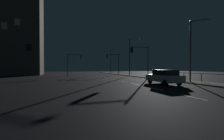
{
  "coord_description": "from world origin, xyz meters",
  "views": [
    {
      "loc": [
        -7.52,
        -2.59,
        1.79
      ],
      "look_at": [
        1.99,
        27.58,
        1.34
      ],
      "focal_mm": 25.53,
      "sensor_mm": 36.0,
      "label": 1
    }
  ],
  "objects_px": {
    "traffic_light_mid_right": "(141,55)",
    "building_distant": "(3,18)",
    "street_lamp_median": "(194,44)",
    "traffic_light_far_right": "(113,60)",
    "traffic_light_far_center": "(74,60)",
    "street_lamp_far_end": "(131,53)",
    "car": "(164,77)",
    "street_lamp_across_street": "(111,59)"
  },
  "relations": [
    {
      "from": "traffic_light_far_right",
      "to": "traffic_light_mid_right",
      "type": "relative_size",
      "value": 0.99
    },
    {
      "from": "car",
      "to": "traffic_light_mid_right",
      "type": "xyz_separation_m",
      "value": [
        2.38,
        9.85,
        3.08
      ]
    },
    {
      "from": "street_lamp_far_end",
      "to": "building_distant",
      "type": "bearing_deg",
      "value": 155.47
    },
    {
      "from": "traffic_light_far_right",
      "to": "traffic_light_far_center",
      "type": "xyz_separation_m",
      "value": [
        -10.12,
        -3.42,
        -0.43
      ]
    },
    {
      "from": "traffic_light_far_center",
      "to": "street_lamp_median",
      "type": "bearing_deg",
      "value": -59.7
    },
    {
      "from": "street_lamp_median",
      "to": "street_lamp_far_end",
      "type": "bearing_deg",
      "value": 91.64
    },
    {
      "from": "street_lamp_across_street",
      "to": "traffic_light_mid_right",
      "type": "bearing_deg",
      "value": -94.42
    },
    {
      "from": "street_lamp_median",
      "to": "street_lamp_far_end",
      "type": "relative_size",
      "value": 0.91
    },
    {
      "from": "traffic_light_far_right",
      "to": "street_lamp_median",
      "type": "relative_size",
      "value": 0.73
    },
    {
      "from": "car",
      "to": "traffic_light_far_right",
      "type": "relative_size",
      "value": 0.83
    },
    {
      "from": "traffic_light_far_right",
      "to": "street_lamp_across_street",
      "type": "distance_m",
      "value": 8.16
    },
    {
      "from": "street_lamp_median",
      "to": "street_lamp_across_street",
      "type": "bearing_deg",
      "value": 90.34
    },
    {
      "from": "traffic_light_far_center",
      "to": "traffic_light_mid_right",
      "type": "relative_size",
      "value": 0.91
    },
    {
      "from": "street_lamp_across_street",
      "to": "traffic_light_far_center",
      "type": "bearing_deg",
      "value": -136.5
    },
    {
      "from": "traffic_light_far_right",
      "to": "traffic_light_far_center",
      "type": "relative_size",
      "value": 1.08
    },
    {
      "from": "traffic_light_far_center",
      "to": "street_lamp_median",
      "type": "relative_size",
      "value": 0.68
    },
    {
      "from": "car",
      "to": "building_distant",
      "type": "relative_size",
      "value": 0.16
    },
    {
      "from": "street_lamp_median",
      "to": "traffic_light_mid_right",
      "type": "bearing_deg",
      "value": 101.62
    },
    {
      "from": "traffic_light_far_right",
      "to": "building_distant",
      "type": "bearing_deg",
      "value": 169.25
    },
    {
      "from": "street_lamp_across_street",
      "to": "traffic_light_far_right",
      "type": "bearing_deg",
      "value": -103.04
    },
    {
      "from": "car",
      "to": "street_lamp_median",
      "type": "distance_m",
      "value": 5.7
    },
    {
      "from": "traffic_light_far_center",
      "to": "traffic_light_mid_right",
      "type": "height_order",
      "value": "traffic_light_mid_right"
    },
    {
      "from": "traffic_light_mid_right",
      "to": "street_lamp_across_street",
      "type": "relative_size",
      "value": 0.74
    },
    {
      "from": "traffic_light_mid_right",
      "to": "car",
      "type": "bearing_deg",
      "value": -103.61
    },
    {
      "from": "traffic_light_far_right",
      "to": "street_lamp_median",
      "type": "xyz_separation_m",
      "value": [
        2.02,
        -24.19,
        0.66
      ]
    },
    {
      "from": "car",
      "to": "traffic_light_far_center",
      "type": "height_order",
      "value": "traffic_light_far_center"
    },
    {
      "from": "traffic_light_far_right",
      "to": "traffic_light_far_center",
      "type": "distance_m",
      "value": 10.69
    },
    {
      "from": "traffic_light_mid_right",
      "to": "street_lamp_median",
      "type": "bearing_deg",
      "value": -78.38
    },
    {
      "from": "traffic_light_far_right",
      "to": "street_lamp_across_street",
      "type": "xyz_separation_m",
      "value": [
        1.83,
        7.92,
        0.65
      ]
    },
    {
      "from": "car",
      "to": "traffic_light_mid_right",
      "type": "bearing_deg",
      "value": 76.39
    },
    {
      "from": "traffic_light_far_center",
      "to": "street_lamp_across_street",
      "type": "height_order",
      "value": "street_lamp_across_street"
    },
    {
      "from": "street_lamp_across_street",
      "to": "street_lamp_median",
      "type": "bearing_deg",
      "value": -89.66
    },
    {
      "from": "traffic_light_far_center",
      "to": "street_lamp_median",
      "type": "xyz_separation_m",
      "value": [
        12.14,
        -20.77,
        1.08
      ]
    },
    {
      "from": "street_lamp_far_end",
      "to": "street_lamp_across_street",
      "type": "distance_m",
      "value": 15.58
    },
    {
      "from": "traffic_light_mid_right",
      "to": "building_distant",
      "type": "xyz_separation_m",
      "value": [
        -26.15,
        19.7,
        9.84
      ]
    },
    {
      "from": "building_distant",
      "to": "traffic_light_far_right",
      "type": "bearing_deg",
      "value": -10.75
    },
    {
      "from": "traffic_light_far_right",
      "to": "building_distant",
      "type": "xyz_separation_m",
      "value": [
        -26.07,
        4.95,
        9.89
      ]
    },
    {
      "from": "traffic_light_far_right",
      "to": "traffic_light_mid_right",
      "type": "height_order",
      "value": "traffic_light_mid_right"
    },
    {
      "from": "street_lamp_median",
      "to": "street_lamp_across_street",
      "type": "xyz_separation_m",
      "value": [
        -0.19,
        32.11,
        -0.01
      ]
    },
    {
      "from": "traffic_light_far_right",
      "to": "traffic_light_far_center",
      "type": "bearing_deg",
      "value": -161.32
    },
    {
      "from": "traffic_light_far_center",
      "to": "traffic_light_mid_right",
      "type": "xyz_separation_m",
      "value": [
        10.2,
        -11.33,
        0.48
      ]
    },
    {
      "from": "traffic_light_far_center",
      "to": "street_lamp_far_end",
      "type": "height_order",
      "value": "street_lamp_far_end"
    }
  ]
}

